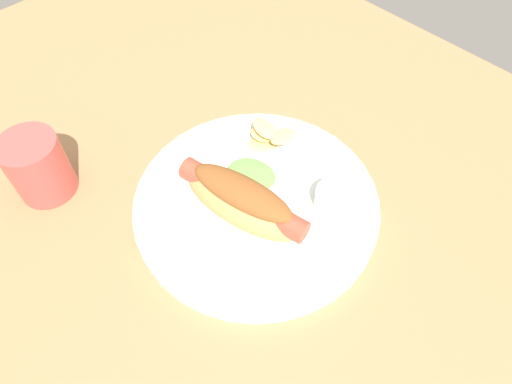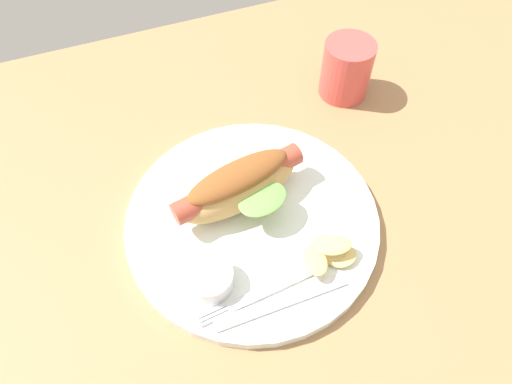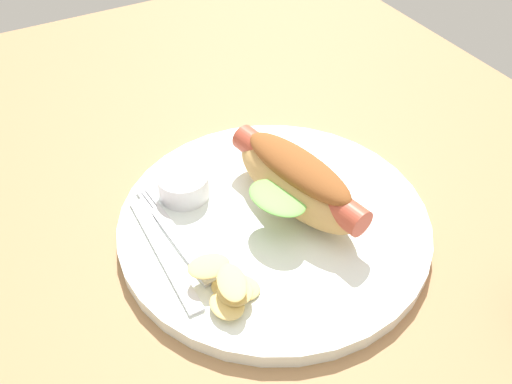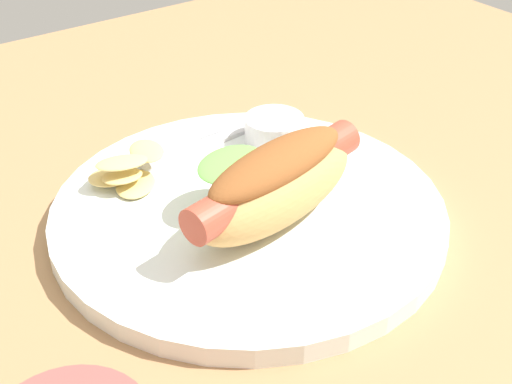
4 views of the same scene
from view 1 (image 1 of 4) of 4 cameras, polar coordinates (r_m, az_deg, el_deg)
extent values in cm
cube|color=#9E754C|center=(62.06, -0.95, 1.03)|extent=(120.00, 90.00, 1.80)
cylinder|color=white|center=(58.03, 0.03, -1.47)|extent=(30.49, 30.49, 1.60)
ellipsoid|color=tan|center=(53.80, -1.68, -1.41)|extent=(16.33, 8.62, 5.46)
cylinder|color=#B24733|center=(53.02, -1.71, -0.81)|extent=(16.88, 5.99, 2.71)
ellipsoid|color=brown|center=(52.03, -1.74, -0.03)|extent=(13.77, 6.77, 2.42)
ellipsoid|color=#6BB74C|center=(54.98, -0.51, 2.22)|extent=(6.99, 5.92, 0.87)
cylinder|color=white|center=(56.72, 9.81, -0.89)|extent=(5.19, 5.19, 2.55)
cube|color=silver|center=(61.23, 7.00, 3.55)|extent=(11.14, 2.12, 0.40)
cube|color=silver|center=(59.04, 12.27, -0.24)|extent=(3.21, 0.57, 0.40)
cube|color=silver|center=(59.30, 12.51, 0.03)|extent=(3.21, 0.57, 0.40)
cube|color=silver|center=(59.56, 12.74, 0.29)|extent=(3.21, 0.57, 0.40)
cube|color=silver|center=(62.27, 7.98, 4.49)|extent=(15.04, 1.48, 0.36)
ellipsoid|color=#DEC070|center=(63.05, 0.98, 6.05)|extent=(5.09, 5.29, 0.50)
ellipsoid|color=#DEC070|center=(64.20, 1.05, 7.69)|extent=(3.65, 2.96, 0.89)
ellipsoid|color=#DEC070|center=(63.07, 0.76, 7.19)|extent=(3.54, 3.18, 0.96)
ellipsoid|color=#DEC070|center=(61.77, 3.17, 6.96)|extent=(3.19, 4.06, 0.69)
ellipsoid|color=#DEC070|center=(62.28, 1.00, 7.87)|extent=(4.67, 3.44, 0.69)
cylinder|color=#D84C47|center=(63.23, -25.23, 2.83)|extent=(7.24, 7.24, 8.50)
camera|label=2|loc=(0.52, 44.80, 44.00)|focal=32.16mm
camera|label=3|loc=(0.71, -9.98, 46.67)|focal=38.73mm
camera|label=4|loc=(0.53, -57.27, 12.46)|focal=49.15mm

